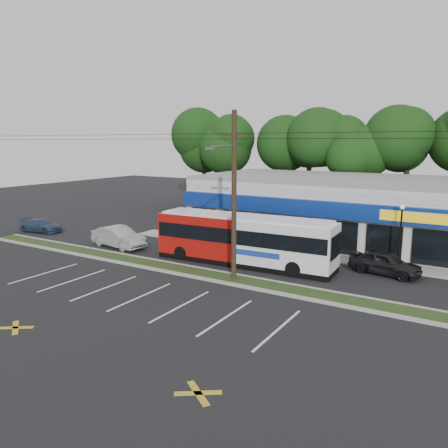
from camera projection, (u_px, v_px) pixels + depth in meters
ground at (184, 277)px, 27.02m from camera, size 120.00×120.00×0.00m
grass_strip at (193, 272)px, 27.84m from camera, size 40.00×1.60×0.12m
curb_south at (185, 275)px, 27.13m from camera, size 40.00×0.25×0.14m
curb_north at (201, 268)px, 28.56m from camera, size 40.00×0.25×0.14m
sidewalk at (312, 255)px, 32.01m from camera, size 32.00×2.20×0.10m
strip_mall at (347, 208)px, 37.07m from camera, size 25.00×12.55×5.30m
utility_pole at (231, 191)px, 25.34m from camera, size 50.00×2.77×10.00m
lamp_post at (401, 229)px, 28.28m from camera, size 0.30×0.30×4.25m
tree_line at (363, 140)px, 45.22m from camera, size 46.76×6.76×11.83m
metrobus at (244, 239)px, 29.56m from camera, size 12.60×3.23×3.36m
car_dark at (385, 263)px, 27.42m from camera, size 4.64×2.54×1.50m
car_silver at (119, 237)px, 34.46m from camera, size 5.15×2.33×1.64m
car_blue at (41, 226)px, 40.32m from camera, size 4.33×2.30×1.19m
pedestrian_a at (257, 246)px, 30.85m from camera, size 0.83×0.82×1.93m
pedestrian_b at (272, 242)px, 32.98m from camera, size 0.87×0.75×1.54m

